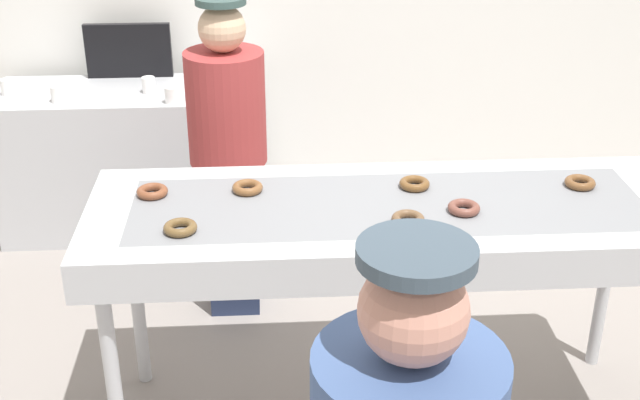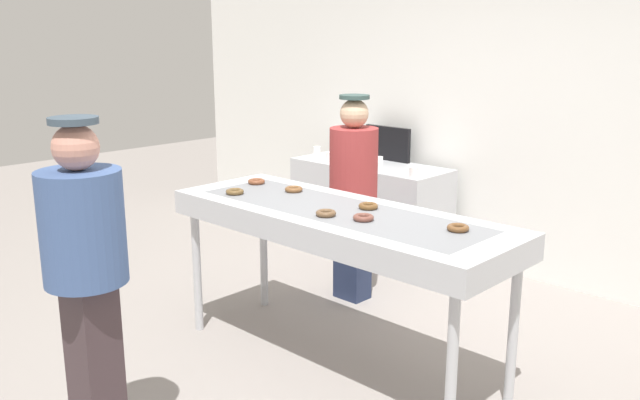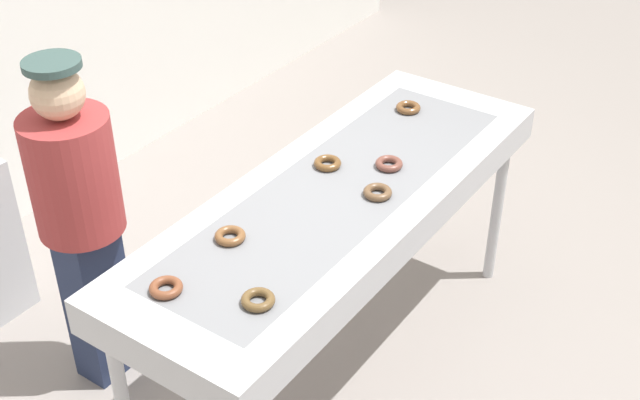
% 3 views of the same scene
% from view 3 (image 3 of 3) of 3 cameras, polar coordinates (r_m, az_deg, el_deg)
% --- Properties ---
extents(ground_plane, '(16.00, 16.00, 0.00)m').
position_cam_3_polar(ground_plane, '(4.05, 1.13, -10.99)').
color(ground_plane, gray).
extents(fryer_conveyor, '(2.23, 0.77, 0.99)m').
position_cam_3_polar(fryer_conveyor, '(3.48, 1.30, -0.36)').
color(fryer_conveyor, '#B7BABF').
rests_on(fryer_conveyor, ground).
extents(chocolate_donut_0, '(0.16, 0.16, 0.03)m').
position_cam_3_polar(chocolate_donut_0, '(2.95, -10.41, -5.88)').
color(chocolate_donut_0, brown).
rests_on(chocolate_donut_0, fryer_conveyor).
extents(chocolate_donut_1, '(0.15, 0.15, 0.03)m').
position_cam_3_polar(chocolate_donut_1, '(3.15, -6.12, -2.44)').
color(chocolate_donut_1, brown).
rests_on(chocolate_donut_1, fryer_conveyor).
extents(chocolate_donut_2, '(0.14, 0.14, 0.03)m').
position_cam_3_polar(chocolate_donut_2, '(4.04, 6.01, 6.26)').
color(chocolate_donut_2, brown).
rests_on(chocolate_donut_2, fryer_conveyor).
extents(chocolate_donut_3, '(0.16, 0.16, 0.03)m').
position_cam_3_polar(chocolate_donut_3, '(3.58, 4.70, 2.47)').
color(chocolate_donut_3, brown).
rests_on(chocolate_donut_3, fryer_conveyor).
extents(chocolate_donut_4, '(0.16, 0.16, 0.03)m').
position_cam_3_polar(chocolate_donut_4, '(2.86, -4.23, -6.78)').
color(chocolate_donut_4, brown).
rests_on(chocolate_donut_4, fryer_conveyor).
extents(chocolate_donut_5, '(0.15, 0.15, 0.03)m').
position_cam_3_polar(chocolate_donut_5, '(3.39, 3.93, 0.53)').
color(chocolate_donut_5, brown).
rests_on(chocolate_donut_5, fryer_conveyor).
extents(chocolate_donut_6, '(0.15, 0.15, 0.03)m').
position_cam_3_polar(chocolate_donut_6, '(3.57, 0.51, 2.52)').
color(chocolate_donut_6, brown).
rests_on(chocolate_donut_6, fryer_conveyor).
extents(worker_baker, '(0.36, 0.36, 1.57)m').
position_cam_3_polar(worker_baker, '(3.60, -16.00, -0.62)').
color(worker_baker, '#202A47').
rests_on(worker_baker, ground).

